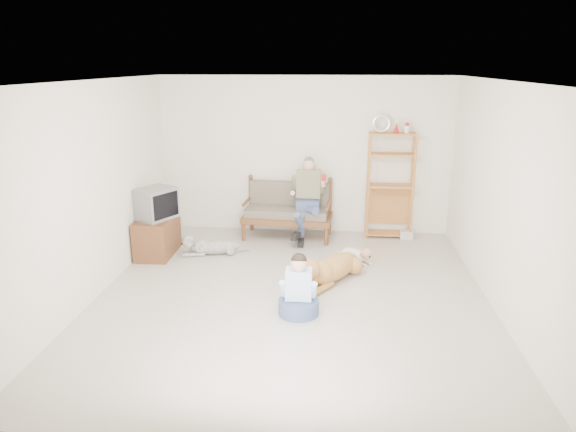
# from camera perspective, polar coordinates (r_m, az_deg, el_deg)

# --- Properties ---
(floor) EXTENTS (5.50, 5.50, 0.00)m
(floor) POSITION_cam_1_polar(r_m,az_deg,el_deg) (6.72, 0.42, -8.88)
(floor) COLOR beige
(floor) RESTS_ON ground
(ceiling) EXTENTS (5.50, 5.50, 0.00)m
(ceiling) POSITION_cam_1_polar(r_m,az_deg,el_deg) (6.06, 0.48, 14.80)
(ceiling) COLOR white
(ceiling) RESTS_ON ground
(wall_back) EXTENTS (5.00, 0.00, 5.00)m
(wall_back) POSITION_cam_1_polar(r_m,az_deg,el_deg) (8.94, 1.89, 6.70)
(wall_back) COLOR silver
(wall_back) RESTS_ON ground
(wall_front) EXTENTS (5.00, 0.00, 5.00)m
(wall_front) POSITION_cam_1_polar(r_m,az_deg,el_deg) (3.67, -3.08, -8.32)
(wall_front) COLOR silver
(wall_front) RESTS_ON ground
(wall_left) EXTENTS (0.00, 5.50, 5.50)m
(wall_left) POSITION_cam_1_polar(r_m,az_deg,el_deg) (6.92, -20.70, 2.65)
(wall_left) COLOR silver
(wall_left) RESTS_ON ground
(wall_right) EXTENTS (0.00, 5.50, 5.50)m
(wall_right) POSITION_cam_1_polar(r_m,az_deg,el_deg) (6.55, 22.81, 1.68)
(wall_right) COLOR silver
(wall_right) RESTS_ON ground
(loveseat) EXTENTS (1.55, 0.80, 0.95)m
(loveseat) POSITION_cam_1_polar(r_m,az_deg,el_deg) (8.80, -0.05, 0.78)
(loveseat) COLOR brown
(loveseat) RESTS_ON ground
(man) EXTENTS (0.53, 0.76, 1.23)m
(man) POSITION_cam_1_polar(r_m,az_deg,el_deg) (8.53, 2.04, 1.33)
(man) COLOR #45577F
(man) RESTS_ON loveseat
(etagere) EXTENTS (0.80, 0.35, 2.09)m
(etagere) POSITION_cam_1_polar(r_m,az_deg,el_deg) (8.87, 11.26, 3.47)
(etagere) COLOR #C27E3D
(etagere) RESTS_ON ground
(book_stack) EXTENTS (0.23, 0.19, 0.13)m
(book_stack) POSITION_cam_1_polar(r_m,az_deg,el_deg) (9.03, 13.06, -2.02)
(book_stack) COLOR white
(book_stack) RESTS_ON ground
(tv_stand) EXTENTS (0.51, 0.90, 0.60)m
(tv_stand) POSITION_cam_1_polar(r_m,az_deg,el_deg) (8.28, -14.35, -2.14)
(tv_stand) COLOR brown
(tv_stand) RESTS_ON ground
(crt_tv) EXTENTS (0.67, 0.71, 0.47)m
(crt_tv) POSITION_cam_1_polar(r_m,az_deg,el_deg) (8.09, -14.48, 1.37)
(crt_tv) COLOR slate
(crt_tv) RESTS_ON tv_stand
(wall_outlet) EXTENTS (0.12, 0.02, 0.08)m
(wall_outlet) POSITION_cam_1_polar(r_m,az_deg,el_deg) (9.32, -5.88, 0.40)
(wall_outlet) COLOR white
(wall_outlet) RESTS_ON ground
(golden_retriever) EXTENTS (0.92, 1.35, 0.46)m
(golden_retriever) POSITION_cam_1_polar(r_m,az_deg,el_deg) (7.08, 4.63, -5.88)
(golden_retriever) COLOR #C98545
(golden_retriever) RESTS_ON ground
(shaggy_dog) EXTENTS (1.08, 0.43, 0.33)m
(shaggy_dog) POSITION_cam_1_polar(r_m,az_deg,el_deg) (8.16, -8.74, -3.35)
(shaggy_dog) COLOR white
(shaggy_dog) RESTS_ON ground
(terrier) EXTENTS (0.53, 0.56, 0.27)m
(terrier) POSITION_cam_1_polar(r_m,az_deg,el_deg) (7.85, 7.73, -4.28)
(terrier) COLOR white
(terrier) RESTS_ON ground
(child) EXTENTS (0.49, 0.49, 0.77)m
(child) POSITION_cam_1_polar(r_m,az_deg,el_deg) (6.17, 1.19, -8.46)
(child) COLOR #45577F
(child) RESTS_ON ground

